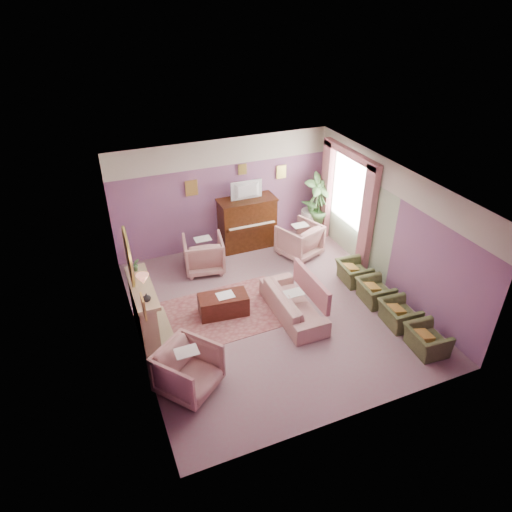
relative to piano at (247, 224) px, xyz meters
name	(u,v)px	position (x,y,z in m)	size (l,w,h in m)	color
floor	(272,309)	(-0.50, -2.68, -0.65)	(5.50, 6.00, 0.01)	gray
ceiling	(275,185)	(-0.50, -2.68, 2.15)	(5.50, 6.00, 0.01)	white
wall_back	(223,195)	(-0.50, 0.32, 0.75)	(5.50, 0.02, 2.80)	#6F4B7F
wall_front	(359,351)	(-0.50, -5.68, 0.75)	(5.50, 0.02, 2.80)	#6F4B7F
wall_left	(131,283)	(-3.25, -2.68, 0.75)	(0.02, 6.00, 2.80)	#6F4B7F
wall_right	(390,227)	(2.25, -2.68, 0.75)	(0.02, 6.00, 2.80)	#6F4B7F
picture_rail_band	(222,153)	(-0.50, 0.31, 1.82)	(5.50, 0.01, 0.65)	beige
stripe_panel	(354,216)	(2.23, -1.38, 0.42)	(0.01, 3.00, 2.15)	#9DB38E
fireplace_surround	(144,312)	(-3.09, -2.48, -0.10)	(0.30, 1.40, 1.10)	tan
fireplace_inset	(150,317)	(-2.99, -2.48, -0.25)	(0.18, 0.72, 0.68)	black
fire_ember	(153,324)	(-2.95, -2.48, -0.43)	(0.06, 0.54, 0.10)	#FF4602
mantel_shelf	(142,287)	(-3.06, -2.48, 0.47)	(0.40, 1.55, 0.07)	tan
hearth	(158,331)	(-2.89, -2.48, -0.64)	(0.55, 1.50, 0.02)	tan
mirror_frame	(128,257)	(-3.20, -2.48, 1.15)	(0.04, 0.72, 1.20)	#DFCF5B
mirror_glass	(130,257)	(-3.17, -2.48, 1.15)	(0.01, 0.60, 1.06)	white
sconce_shade	(143,279)	(-3.12, -3.53, 1.33)	(0.20, 0.20, 0.16)	#F48667
piano	(247,224)	(0.00, 0.00, 0.00)	(1.40, 0.60, 1.30)	#341709
piano_keyshelf	(252,227)	(0.00, -0.35, 0.07)	(1.30, 0.12, 0.06)	#341709
piano_keys	(252,226)	(0.00, -0.35, 0.11)	(1.20, 0.08, 0.02)	white
piano_top	(247,200)	(0.00, 0.00, 0.66)	(1.45, 0.65, 0.04)	#341709
television	(248,190)	(0.00, -0.05, 0.95)	(0.80, 0.12, 0.48)	black
print_back_left	(191,188)	(-1.30, 0.28, 1.07)	(0.30, 0.03, 0.38)	#DFCF5B
print_back_right	(281,172)	(1.05, 0.28, 1.13)	(0.26, 0.03, 0.34)	#DFCF5B
print_back_mid	(242,169)	(0.00, 0.28, 1.35)	(0.22, 0.03, 0.26)	#DFCF5B
print_left_wall	(143,307)	(-3.21, -3.88, 1.07)	(0.03, 0.28, 0.36)	#DFCF5B
window_blind	(350,188)	(2.20, -1.13, 1.05)	(0.03, 1.40, 1.80)	silver
curtain_left	(367,220)	(2.12, -2.05, 0.65)	(0.16, 0.34, 2.60)	#A76168
curtain_right	(326,190)	(2.12, -0.21, 0.65)	(0.16, 0.34, 2.60)	#A76168
pelmet	(351,154)	(2.12, -1.13, 1.91)	(0.16, 2.20, 0.16)	#A76168
mantel_plant	(136,265)	(-3.05, -1.93, 0.64)	(0.16, 0.16, 0.28)	#45743B
mantel_vase	(147,297)	(-3.05, -2.98, 0.58)	(0.16, 0.16, 0.16)	beige
area_rug	(229,311)	(-1.37, -2.42, -0.64)	(2.50, 1.80, 0.01)	#915151
coffee_table	(223,305)	(-1.49, -2.43, -0.43)	(1.00, 0.50, 0.45)	#3F1811
table_paper	(225,295)	(-1.44, -2.43, -0.20)	(0.35, 0.28, 0.01)	white
sofa	(293,299)	(-0.17, -3.00, -0.27)	(0.63, 1.89, 0.76)	tan
sofa_throw	(311,286)	(0.23, -3.00, -0.05)	(0.10, 1.43, 0.53)	#A76168
floral_armchair_left	(204,252)	(-1.36, -0.65, -0.18)	(0.90, 0.90, 0.94)	tan
floral_armchair_right	(299,238)	(1.03, -0.91, -0.18)	(0.90, 0.90, 0.94)	tan
floral_armchair_front	(188,368)	(-2.68, -4.13, -0.18)	(0.90, 0.90, 0.94)	tan
olive_chair_a	(427,337)	(1.64, -4.90, -0.33)	(0.52, 0.74, 0.64)	#49502C
olive_chair_b	(399,311)	(1.64, -4.08, -0.33)	(0.52, 0.74, 0.64)	#49502C
olive_chair_c	(375,289)	(1.64, -3.26, -0.33)	(0.52, 0.74, 0.64)	#49502C
olive_chair_d	(354,269)	(1.64, -2.44, -0.33)	(0.52, 0.74, 0.64)	#49502C
side_table	(310,222)	(1.81, -0.04, -0.30)	(0.52, 0.52, 0.70)	silver
side_plant_big	(312,205)	(1.81, -0.04, 0.22)	(0.30, 0.30, 0.34)	#45743B
side_plant_small	(317,206)	(1.93, -0.14, 0.19)	(0.16, 0.16, 0.28)	#45743B
palm_pot	(316,231)	(1.88, -0.23, -0.48)	(0.34, 0.34, 0.34)	brown
palm_plant	(318,200)	(1.88, -0.23, 0.41)	(0.76, 0.76, 1.44)	#45743B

